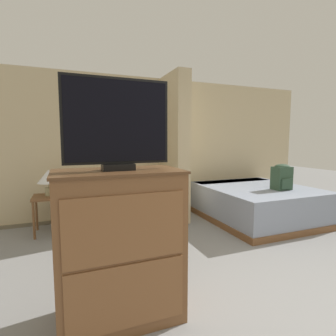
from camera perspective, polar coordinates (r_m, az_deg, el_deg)
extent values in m
cube|color=#CCB78E|center=(5.21, -0.71, 4.60)|extent=(6.36, 0.12, 2.60)
cube|color=#70644E|center=(5.33, -0.41, -9.20)|extent=(6.36, 0.02, 0.06)
cube|color=tan|center=(4.86, -12.19, 5.66)|extent=(0.47, 0.02, 0.41)
cube|color=#9E845B|center=(4.84, -12.16, 5.66)|extent=(0.40, 0.01, 0.34)
cube|color=#CCB78E|center=(4.76, 1.43, 4.45)|extent=(0.24, 0.87, 2.60)
cube|color=#B7AD8E|center=(4.58, -10.93, -9.30)|extent=(1.26, 0.84, 0.46)
cube|color=#B7AD8E|center=(4.80, -11.75, -3.28)|extent=(1.26, 0.20, 0.42)
cube|color=#B7AD8E|center=(4.51, -20.44, -9.82)|extent=(0.24, 0.84, 0.46)
cylinder|color=#B7AD8E|center=(4.44, -20.58, -6.33)|extent=(0.26, 0.84, 0.26)
cube|color=#B7AD8E|center=(4.77, -1.96, -8.58)|extent=(0.24, 0.84, 0.46)
cylinder|color=#B7AD8E|center=(4.71, -1.98, -5.27)|extent=(0.26, 0.84, 0.26)
cube|color=beige|center=(4.42, -14.91, -6.24)|extent=(0.61, 0.60, 0.10)
cube|color=beige|center=(4.54, -6.95, -5.78)|extent=(0.61, 0.60, 0.10)
cube|color=brown|center=(3.64, -7.89, -10.92)|extent=(0.76, 0.51, 0.04)
cylinder|color=brown|center=(3.44, -12.69, -15.47)|extent=(0.04, 0.04, 0.36)
cylinder|color=brown|center=(3.60, -1.55, -14.34)|extent=(0.04, 0.04, 0.36)
cylinder|color=brown|center=(3.84, -13.72, -13.19)|extent=(0.04, 0.04, 0.36)
cylinder|color=brown|center=(3.98, -3.72, -12.32)|extent=(0.04, 0.04, 0.36)
cube|color=brown|center=(4.43, -24.39, -5.72)|extent=(0.48, 0.48, 0.04)
cylinder|color=brown|center=(4.31, -27.18, -10.19)|extent=(0.04, 0.04, 0.55)
cylinder|color=brown|center=(4.29, -21.49, -10.02)|extent=(0.04, 0.04, 0.55)
cylinder|color=brown|center=(4.72, -26.69, -8.79)|extent=(0.04, 0.04, 0.55)
cylinder|color=brown|center=(4.70, -21.51, -8.63)|extent=(0.04, 0.04, 0.55)
cylinder|color=tan|center=(4.42, -24.43, -4.70)|extent=(0.12, 0.12, 0.12)
cylinder|color=tan|center=(4.40, -24.49, -3.43)|extent=(0.02, 0.02, 0.07)
cone|color=silver|center=(4.38, -24.57, -1.65)|extent=(0.33, 0.33, 0.20)
cube|color=brown|center=(2.20, -10.48, -16.51)|extent=(0.95, 0.53, 1.19)
cube|color=#54351E|center=(2.05, -10.81, -0.74)|extent=(0.97, 0.56, 0.02)
cube|color=brown|center=(1.87, -8.97, -12.89)|extent=(0.85, 0.01, 0.47)
cube|color=brown|center=(2.08, -8.71, -25.95)|extent=(0.85, 0.01, 0.47)
cube|color=black|center=(2.04, -10.83, 0.23)|extent=(0.24, 0.16, 0.05)
cube|color=black|center=(2.04, -11.02, 9.95)|extent=(0.80, 0.04, 0.64)
cube|color=black|center=(2.02, -10.89, 10.00)|extent=(0.76, 0.01, 0.60)
cube|color=brown|center=(5.13, 18.63, -9.89)|extent=(1.79, 2.00, 0.10)
cube|color=#8993A8|center=(5.06, 18.74, -6.65)|extent=(1.75, 1.96, 0.49)
cube|color=white|center=(5.61, 13.80, -3.23)|extent=(1.63, 0.36, 0.10)
cube|color=#2D4733|center=(4.86, 23.49, -2.04)|extent=(0.30, 0.21, 0.39)
cube|color=#2D4733|center=(4.79, 24.47, -3.15)|extent=(0.23, 0.03, 0.17)
ellipsoid|color=#2D4733|center=(4.84, 23.59, 0.25)|extent=(0.29, 0.20, 0.09)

